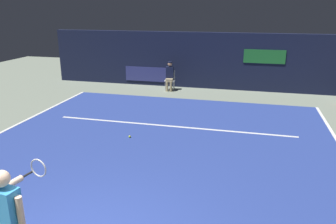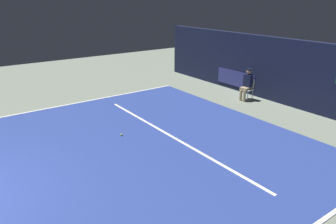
{
  "view_description": "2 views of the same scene",
  "coord_description": "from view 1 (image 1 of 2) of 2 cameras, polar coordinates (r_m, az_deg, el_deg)",
  "views": [
    {
      "loc": [
        2.35,
        -3.66,
        3.68
      ],
      "look_at": [
        0.15,
        5.12,
        0.81
      ],
      "focal_mm": 35.4,
      "sensor_mm": 36.0,
      "label": 1
    },
    {
      "loc": [
        7.38,
        0.69,
        4.14
      ],
      "look_at": [
        0.33,
        5.74,
        1.0
      ],
      "focal_mm": 34.26,
      "sensor_mm": 36.0,
      "label": 2
    }
  ],
  "objects": [
    {
      "name": "ground_plane",
      "position": [
        9.06,
        -2.24,
        -6.43
      ],
      "size": [
        29.49,
        29.49,
        0.0
      ],
      "primitive_type": "plane",
      "color": "gray"
    },
    {
      "name": "court_surface",
      "position": [
        9.05,
        -2.24,
        -6.39
      ],
      "size": [
        9.98,
        10.53,
        0.01
      ],
      "primitive_type": "cube",
      "color": "navy",
      "rests_on": "ground"
    },
    {
      "name": "line_sideline_right",
      "position": [
        11.38,
        -26.91,
        -3.2
      ],
      "size": [
        0.1,
        10.53,
        0.01
      ],
      "primitive_type": "cube",
      "color": "white",
      "rests_on": "court_surface"
    },
    {
      "name": "line_service",
      "position": [
        10.7,
        0.52,
        -2.46
      ],
      "size": [
        7.79,
        0.1,
        0.01
      ],
      "primitive_type": "cube",
      "color": "white",
      "rests_on": "court_surface"
    },
    {
      "name": "back_wall",
      "position": [
        15.83,
        5.44,
        8.84
      ],
      "size": [
        14.59,
        0.33,
        2.6
      ],
      "color": "#141933",
      "rests_on": "ground"
    },
    {
      "name": "tennis_player",
      "position": [
        5.07,
        -25.54,
        -16.44
      ],
      "size": [
        0.51,
        1.0,
        1.73
      ],
      "color": "beige",
      "rests_on": "ground"
    },
    {
      "name": "line_judge_on_chair",
      "position": [
        15.3,
        0.3,
        6.28
      ],
      "size": [
        0.48,
        0.56,
        1.32
      ],
      "color": "white",
      "rests_on": "ground"
    },
    {
      "name": "tennis_ball",
      "position": [
        9.84,
        -6.62,
        -4.22
      ],
      "size": [
        0.07,
        0.07,
        0.07
      ],
      "primitive_type": "sphere",
      "color": "#CCE033",
      "rests_on": "court_surface"
    }
  ]
}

